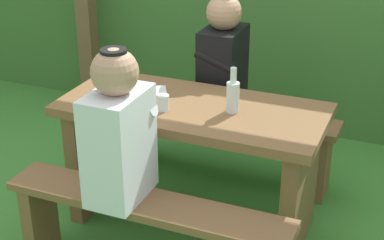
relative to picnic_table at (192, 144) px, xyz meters
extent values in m
plane|color=#3F8434|center=(0.00, 0.00, -0.49)|extent=(12.00, 12.00, 0.00)
cube|color=brown|center=(0.00, 0.00, 0.21)|extent=(1.40, 0.64, 0.05)
cube|color=brown|center=(-0.60, 0.00, -0.16)|extent=(0.08, 0.54, 0.67)
cube|color=brown|center=(0.60, 0.00, -0.16)|extent=(0.08, 0.54, 0.67)
cube|color=brown|center=(0.00, -0.56, -0.05)|extent=(1.40, 0.24, 0.04)
cube|color=brown|center=(-0.62, -0.56, -0.28)|extent=(0.07, 0.22, 0.43)
cube|color=brown|center=(0.00, 0.56, -0.05)|extent=(1.40, 0.24, 0.04)
cube|color=brown|center=(-0.62, 0.56, -0.28)|extent=(0.07, 0.22, 0.43)
cube|color=brown|center=(0.62, 0.56, -0.28)|extent=(0.07, 0.22, 0.43)
cube|color=silver|center=(-0.13, -0.56, 0.23)|extent=(0.22, 0.34, 0.52)
sphere|color=tan|center=(-0.13, -0.56, 0.59)|extent=(0.21, 0.21, 0.21)
cylinder|color=black|center=(-0.13, -0.56, 0.68)|extent=(0.12, 0.12, 0.02)
cylinder|color=silver|center=(-0.13, -0.42, 0.34)|extent=(0.25, 0.07, 0.15)
cube|color=black|center=(-0.03, 0.56, 0.23)|extent=(0.22, 0.34, 0.52)
sphere|color=tan|center=(-0.03, 0.56, 0.59)|extent=(0.21, 0.21, 0.21)
cylinder|color=black|center=(-0.03, 0.42, 0.34)|extent=(0.25, 0.07, 0.15)
cylinder|color=silver|center=(-0.11, -0.11, 0.27)|extent=(0.07, 0.07, 0.08)
cylinder|color=silver|center=(0.22, 0.00, 0.31)|extent=(0.07, 0.07, 0.16)
cylinder|color=silver|center=(0.22, 0.00, 0.43)|extent=(0.03, 0.03, 0.08)
cube|color=silver|center=(-0.23, 0.10, 0.24)|extent=(0.13, 0.16, 0.01)
camera|label=1|loc=(1.08, -2.62, 1.46)|focal=55.24mm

